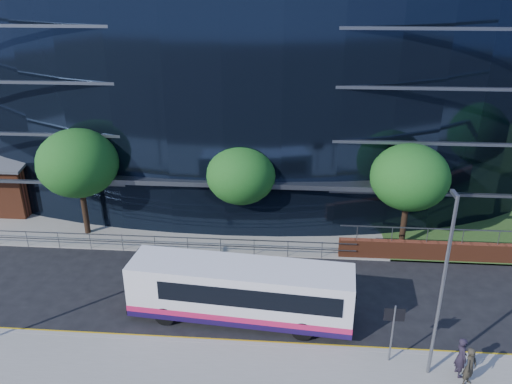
# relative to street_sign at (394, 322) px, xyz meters

# --- Properties ---
(ground) EXTENTS (200.00, 200.00, 0.00)m
(ground) POSITION_rel_street_sign_xyz_m (-4.50, 1.59, -2.15)
(ground) COLOR black
(ground) RESTS_ON ground
(kerb) EXTENTS (80.00, 0.25, 0.16)m
(kerb) POSITION_rel_street_sign_xyz_m (-4.50, 0.59, -2.07)
(kerb) COLOR gray
(kerb) RESTS_ON ground
(yellow_line_outer) EXTENTS (80.00, 0.08, 0.01)m
(yellow_line_outer) POSITION_rel_street_sign_xyz_m (-4.50, 0.79, -2.14)
(yellow_line_outer) COLOR gold
(yellow_line_outer) RESTS_ON ground
(yellow_line_inner) EXTENTS (80.00, 0.08, 0.01)m
(yellow_line_inner) POSITION_rel_street_sign_xyz_m (-4.50, 0.94, -2.14)
(yellow_line_inner) COLOR gold
(yellow_line_inner) RESTS_ON ground
(far_forecourt) EXTENTS (50.00, 8.00, 0.10)m
(far_forecourt) POSITION_rel_street_sign_xyz_m (-10.50, 12.59, -2.10)
(far_forecourt) COLOR gray
(far_forecourt) RESTS_ON ground
(glass_office) EXTENTS (44.00, 23.10, 16.00)m
(glass_office) POSITION_rel_street_sign_xyz_m (-8.50, 22.44, 5.85)
(glass_office) COLOR black
(glass_office) RESTS_ON ground
(guard_railings) EXTENTS (24.00, 0.05, 1.10)m
(guard_railings) POSITION_rel_street_sign_xyz_m (-12.50, 8.59, -1.33)
(guard_railings) COLOR slate
(guard_railings) RESTS_ON ground
(street_sign) EXTENTS (0.85, 0.09, 2.80)m
(street_sign) POSITION_rel_street_sign_xyz_m (0.00, 0.00, 0.00)
(street_sign) COLOR slate
(street_sign) RESTS_ON pavement_near
(tree_far_a) EXTENTS (4.95, 4.95, 6.98)m
(tree_far_a) POSITION_rel_street_sign_xyz_m (-17.50, 10.59, 2.71)
(tree_far_a) COLOR black
(tree_far_a) RESTS_ON ground
(tree_far_b) EXTENTS (4.29, 4.29, 6.05)m
(tree_far_b) POSITION_rel_street_sign_xyz_m (-7.50, 11.09, 2.06)
(tree_far_b) COLOR black
(tree_far_b) RESTS_ON ground
(tree_far_c) EXTENTS (4.62, 4.62, 6.51)m
(tree_far_c) POSITION_rel_street_sign_xyz_m (2.50, 10.59, 2.39)
(tree_far_c) COLOR black
(tree_far_c) RESTS_ON ground
(tree_dist_e) EXTENTS (4.62, 4.62, 6.51)m
(tree_dist_e) POSITION_rel_street_sign_xyz_m (19.50, 41.59, 2.39)
(tree_dist_e) COLOR black
(tree_dist_e) RESTS_ON ground
(streetlight_east) EXTENTS (0.15, 0.77, 8.00)m
(streetlight_east) POSITION_rel_street_sign_xyz_m (1.50, -0.59, 2.29)
(streetlight_east) COLOR slate
(streetlight_east) RESTS_ON pavement_near
(city_bus) EXTENTS (10.85, 3.41, 2.89)m
(city_bus) POSITION_rel_street_sign_xyz_m (-6.57, 2.60, -0.62)
(city_bus) COLOR white
(city_bus) RESTS_ON ground
(pedestrian) EXTENTS (0.53, 0.72, 1.80)m
(pedestrian) POSITION_rel_street_sign_xyz_m (2.71, -0.63, -1.10)
(pedestrian) COLOR black
(pedestrian) RESTS_ON pavement_near
(pedestrian_b) EXTENTS (0.74, 0.75, 1.74)m
(pedestrian_b) POSITION_rel_street_sign_xyz_m (2.90, -1.15, -1.13)
(pedestrian_b) COLOR #2E2A20
(pedestrian_b) RESTS_ON pavement_near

